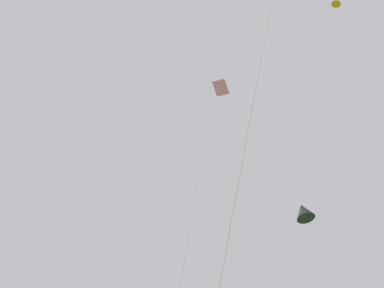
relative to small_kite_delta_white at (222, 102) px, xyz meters
name	(u,v)px	position (x,y,z in m)	size (l,w,h in m)	color
small_kite_delta_white	(222,102)	(0.00, 0.00, 0.00)	(2.98, 3.43, 19.95)	pink
small_kite_diamond_red	(336,8)	(2.28, -8.46, 2.26)	(2.01, 4.85, 21.46)	orange
small_kite_tiny_distant	(303,212)	(2.33, -3.99, -8.38)	(2.56, 3.21, 10.67)	black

